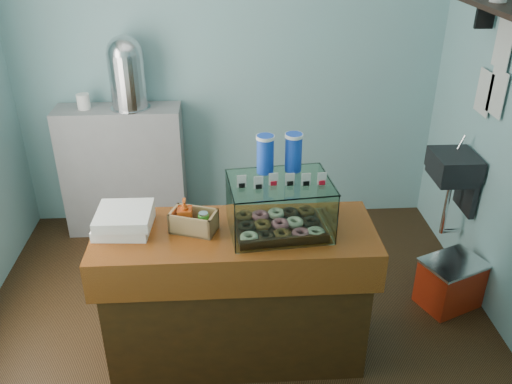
{
  "coord_description": "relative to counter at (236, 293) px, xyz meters",
  "views": [
    {
      "loc": [
        -0.04,
        -2.85,
        2.53
      ],
      "look_at": [
        0.13,
        -0.15,
        1.09
      ],
      "focal_mm": 38.0,
      "sensor_mm": 36.0,
      "label": 1
    }
  ],
  "objects": [
    {
      "name": "back_shelf",
      "position": [
        -0.9,
        1.57,
        0.09
      ],
      "size": [
        1.0,
        0.32,
        1.1
      ],
      "primitive_type": "cube",
      "color": "gray",
      "rests_on": "ground"
    },
    {
      "name": "pastry_boxes",
      "position": [
        -0.62,
        0.06,
        0.5
      ],
      "size": [
        0.32,
        0.33,
        0.12
      ],
      "rotation": [
        0.0,
        0.0,
        -0.07
      ],
      "color": "white",
      "rests_on": "counter"
    },
    {
      "name": "condiment_crate",
      "position": [
        -0.24,
        0.03,
        0.51
      ],
      "size": [
        0.29,
        0.22,
        0.19
      ],
      "rotation": [
        0.0,
        0.0,
        -0.34
      ],
      "color": "tan",
      "rests_on": "counter"
    },
    {
      "name": "display_case",
      "position": [
        0.25,
        0.03,
        0.61
      ],
      "size": [
        0.6,
        0.46,
        0.52
      ],
      "rotation": [
        0.0,
        0.0,
        0.1
      ],
      "color": "#361B10",
      "rests_on": "counter"
    },
    {
      "name": "counter",
      "position": [
        0.0,
        0.0,
        0.0
      ],
      "size": [
        1.6,
        0.6,
        0.9
      ],
      "color": "#3E220C",
      "rests_on": "ground"
    },
    {
      "name": "room_shell",
      "position": [
        0.03,
        0.26,
        1.25
      ],
      "size": [
        3.54,
        3.04,
        2.82
      ],
      "color": "#85BFC2",
      "rests_on": "ground"
    },
    {
      "name": "coffee_urn",
      "position": [
        -0.79,
        1.57,
        0.94
      ],
      "size": [
        0.31,
        0.31,
        0.57
      ],
      "color": "silver",
      "rests_on": "back_shelf"
    },
    {
      "name": "ground",
      "position": [
        0.0,
        0.25,
        -0.46
      ],
      "size": [
        3.5,
        3.5,
        0.0
      ],
      "primitive_type": "plane",
      "color": "black",
      "rests_on": "ground"
    },
    {
      "name": "red_cooler",
      "position": [
        1.51,
        0.38,
        -0.28
      ],
      "size": [
        0.5,
        0.45,
        0.36
      ],
      "rotation": [
        0.0,
        0.0,
        0.41
      ],
      "color": "#B4260E",
      "rests_on": "ground"
    }
  ]
}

